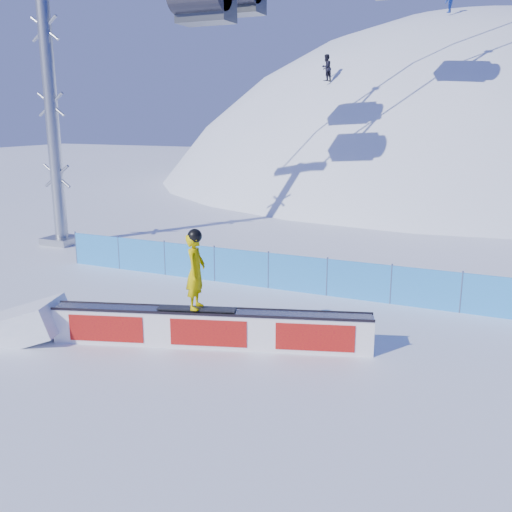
% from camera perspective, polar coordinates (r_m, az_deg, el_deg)
% --- Properties ---
extents(ground, '(160.00, 160.00, 0.00)m').
position_cam_1_polar(ground, '(13.93, 5.53, -9.66)').
color(ground, white).
rests_on(ground, ground).
extents(snow_hill, '(64.00, 64.00, 64.00)m').
position_cam_1_polar(snow_hill, '(59.18, 18.39, -10.34)').
color(snow_hill, white).
rests_on(snow_hill, ground).
extents(safety_fence, '(22.05, 0.05, 1.30)m').
position_cam_1_polar(safety_fence, '(17.81, 10.19, -2.46)').
color(safety_fence, '#2B8CE0').
rests_on(safety_fence, ground).
extents(rail_box, '(7.69, 2.89, 0.95)m').
position_cam_1_polar(rail_box, '(14.14, -4.59, -7.23)').
color(rail_box, white).
rests_on(rail_box, ground).
extents(snow_ramp, '(2.62, 2.05, 1.43)m').
position_cam_1_polar(snow_ramp, '(15.96, -22.36, -7.55)').
color(snow_ramp, white).
rests_on(snow_ramp, ground).
extents(snowboarder, '(1.93, 0.91, 2.00)m').
position_cam_1_polar(snowboarder, '(13.75, -6.06, -1.45)').
color(snowboarder, black).
rests_on(snowboarder, rail_box).
extents(distant_skiers, '(22.61, 9.32, 6.55)m').
position_cam_1_polar(distant_skiers, '(42.26, 22.47, 20.28)').
color(distant_skiers, black).
rests_on(distant_skiers, ground).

